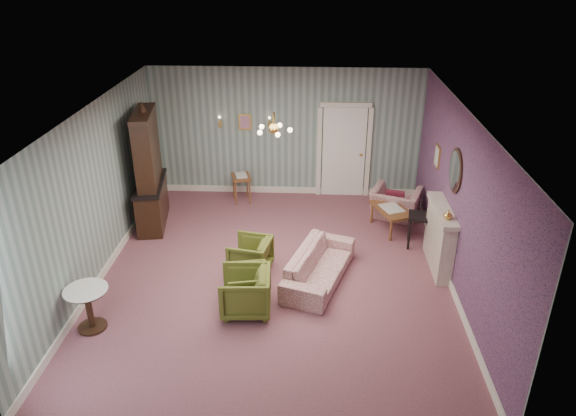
# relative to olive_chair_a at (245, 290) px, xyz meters

# --- Properties ---
(floor) EXTENTS (7.00, 7.00, 0.00)m
(floor) POSITION_rel_olive_chair_a_xyz_m (0.39, 1.07, -0.39)
(floor) COLOR #804B56
(floor) RESTS_ON ground
(ceiling) EXTENTS (7.00, 7.00, 0.00)m
(ceiling) POSITION_rel_olive_chair_a_xyz_m (0.39, 1.07, 2.51)
(ceiling) COLOR white
(ceiling) RESTS_ON ground
(wall_back) EXTENTS (6.00, 0.00, 6.00)m
(wall_back) POSITION_rel_olive_chair_a_xyz_m (0.39, 4.57, 1.06)
(wall_back) COLOR slate
(wall_back) RESTS_ON ground
(wall_front) EXTENTS (6.00, 0.00, 6.00)m
(wall_front) POSITION_rel_olive_chair_a_xyz_m (0.39, -2.43, 1.06)
(wall_front) COLOR slate
(wall_front) RESTS_ON ground
(wall_left) EXTENTS (0.00, 7.00, 7.00)m
(wall_left) POSITION_rel_olive_chair_a_xyz_m (-2.61, 1.07, 1.06)
(wall_left) COLOR slate
(wall_left) RESTS_ON ground
(wall_right) EXTENTS (0.00, 7.00, 7.00)m
(wall_right) POSITION_rel_olive_chair_a_xyz_m (3.39, 1.07, 1.06)
(wall_right) COLOR slate
(wall_right) RESTS_ON ground
(wall_right_floral) EXTENTS (0.00, 7.00, 7.00)m
(wall_right_floral) POSITION_rel_olive_chair_a_xyz_m (3.38, 1.07, 1.06)
(wall_right_floral) COLOR #A4527A
(wall_right_floral) RESTS_ON ground
(door) EXTENTS (1.12, 0.12, 2.16)m
(door) POSITION_rel_olive_chair_a_xyz_m (1.69, 4.53, 0.69)
(door) COLOR white
(door) RESTS_ON floor
(olive_chair_a) EXTENTS (0.75, 0.80, 0.78)m
(olive_chair_a) POSITION_rel_olive_chair_a_xyz_m (0.00, 0.00, 0.00)
(olive_chair_a) COLOR #575D20
(olive_chair_a) RESTS_ON floor
(olive_chair_b) EXTENTS (0.72, 0.75, 0.66)m
(olive_chair_b) POSITION_rel_olive_chair_a_xyz_m (0.00, 0.25, -0.06)
(olive_chair_b) COLOR #575D20
(olive_chair_b) RESTS_ON floor
(olive_chair_c) EXTENTS (0.75, 0.78, 0.69)m
(olive_chair_c) POSITION_rel_olive_chair_a_xyz_m (-0.05, 1.16, -0.04)
(olive_chair_c) COLOR #575D20
(olive_chair_c) RESTS_ON floor
(sofa_chintz) EXTENTS (1.14, 2.02, 0.76)m
(sofa_chintz) POSITION_rel_olive_chair_a_xyz_m (1.15, 0.93, -0.01)
(sofa_chintz) COLOR #913A51
(sofa_chintz) RESTS_ON floor
(wingback_chair) EXTENTS (1.12, 0.93, 0.84)m
(wingback_chair) POSITION_rel_olive_chair_a_xyz_m (2.76, 3.43, 0.03)
(wingback_chair) COLOR #913A51
(wingback_chair) RESTS_ON floor
(dresser) EXTENTS (0.75, 1.57, 2.51)m
(dresser) POSITION_rel_olive_chair_a_xyz_m (-2.26, 2.89, 0.87)
(dresser) COLOR black
(dresser) RESTS_ON floor
(fireplace) EXTENTS (0.30, 1.40, 1.16)m
(fireplace) POSITION_rel_olive_chair_a_xyz_m (3.25, 1.47, 0.19)
(fireplace) COLOR beige
(fireplace) RESTS_ON floor
(mantel_vase) EXTENTS (0.15, 0.15, 0.15)m
(mantel_vase) POSITION_rel_olive_chair_a_xyz_m (3.23, 1.07, 0.84)
(mantel_vase) COLOR gold
(mantel_vase) RESTS_ON fireplace
(oval_mirror) EXTENTS (0.04, 0.76, 0.84)m
(oval_mirror) POSITION_rel_olive_chair_a_xyz_m (3.35, 1.47, 1.46)
(oval_mirror) COLOR white
(oval_mirror) RESTS_ON wall_right
(framed_print) EXTENTS (0.04, 0.34, 0.42)m
(framed_print) POSITION_rel_olive_chair_a_xyz_m (3.36, 2.82, 1.21)
(framed_print) COLOR gold
(framed_print) RESTS_ON wall_right
(coffee_table) EXTENTS (0.84, 1.08, 0.49)m
(coffee_table) POSITION_rel_olive_chair_a_xyz_m (2.60, 2.84, -0.15)
(coffee_table) COLOR brown
(coffee_table) RESTS_ON floor
(side_table_black) EXTENTS (0.51, 0.51, 0.66)m
(side_table_black) POSITION_rel_olive_chair_a_xyz_m (3.04, 2.19, -0.06)
(side_table_black) COLOR black
(side_table_black) RESTS_ON floor
(pedestal_table) EXTENTS (0.69, 0.69, 0.70)m
(pedestal_table) POSITION_rel_olive_chair_a_xyz_m (-2.26, -0.54, -0.04)
(pedestal_table) COLOR black
(pedestal_table) RESTS_ON floor
(nesting_table) EXTENTS (0.51, 0.59, 0.66)m
(nesting_table) POSITION_rel_olive_chair_a_xyz_m (-0.58, 4.07, -0.06)
(nesting_table) COLOR brown
(nesting_table) RESTS_ON floor
(gilt_mirror_back) EXTENTS (0.28, 0.06, 0.36)m
(gilt_mirror_back) POSITION_rel_olive_chair_a_xyz_m (-0.51, 4.53, 1.31)
(gilt_mirror_back) COLOR gold
(gilt_mirror_back) RESTS_ON wall_back
(sconce_left) EXTENTS (0.16, 0.12, 0.30)m
(sconce_left) POSITION_rel_olive_chair_a_xyz_m (-1.06, 4.51, 1.31)
(sconce_left) COLOR gold
(sconce_left) RESTS_ON wall_back
(sconce_right) EXTENTS (0.16, 0.12, 0.30)m
(sconce_right) POSITION_rel_olive_chair_a_xyz_m (0.04, 4.51, 1.31)
(sconce_right) COLOR gold
(sconce_right) RESTS_ON wall_back
(chandelier) EXTENTS (0.56, 0.56, 0.36)m
(chandelier) POSITION_rel_olive_chair_a_xyz_m (0.39, 1.07, 2.24)
(chandelier) COLOR gold
(chandelier) RESTS_ON ceiling
(burgundy_cushion) EXTENTS (0.41, 0.28, 0.39)m
(burgundy_cushion) POSITION_rel_olive_chair_a_xyz_m (2.71, 3.28, 0.09)
(burgundy_cushion) COLOR maroon
(burgundy_cushion) RESTS_ON wingback_chair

